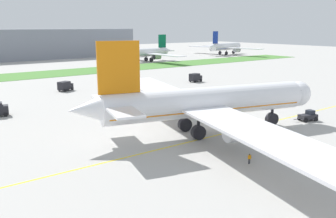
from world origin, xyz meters
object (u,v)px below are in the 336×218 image
Objects in this scene: airliner_foreground at (204,103)px; ground_crew_wingwalker_port at (249,158)px; parked_airliner_far_centre at (225,47)px; service_truck_catering_van at (65,86)px; parked_airliner_far_left at (146,53)px; pushback_tug at (308,116)px; service_truck_baggage_loader at (195,77)px.

ground_crew_wingwalker_port is at bearing -108.27° from airliner_foreground.
ground_crew_wingwalker_port is (-5.16, -15.63, -4.98)m from airliner_foreground.
airliner_foreground is 1.30× the size of parked_airliner_far_centre.
service_truck_catering_van is (-2.91, 60.59, -4.35)m from airliner_foreground.
service_truck_catering_van is 0.09× the size of parked_airliner_far_left.
pushback_tug is 31.02m from ground_crew_wingwalker_port.
parked_airliner_far_centre is (146.95, 74.68, 3.96)m from service_truck_catering_van.
parked_airliner_far_left reaches higher than service_truck_baggage_loader.
service_truck_baggage_loader is 132.99m from parked_airliner_far_centre.
parked_airliner_far_left is (76.01, 141.32, 4.13)m from ground_crew_wingwalker_port.
parked_airliner_far_left reaches higher than pushback_tug.
parked_airliner_far_centre is (119.59, 141.68, 4.51)m from pushback_tug.
parked_airliner_far_left is at bearing 69.06° from service_truck_baggage_loader.
parked_airliner_far_left is at bearing 60.59° from airliner_foreground.
service_truck_baggage_loader is at bearing 54.39° from ground_crew_wingwalker_port.
ground_crew_wingwalker_port is at bearing -134.67° from parked_airliner_far_centre.
service_truck_baggage_loader reaches higher than pushback_tug.
service_truck_baggage_loader is 46.05m from service_truck_catering_van.
airliner_foreground reaches higher than pushback_tug.
service_truck_catering_van is 164.89m from parked_airliner_far_centre.
airliner_foreground is at bearing -129.91° from service_truck_baggage_loader.
parked_airliner_far_centre is (144.04, 135.28, -0.39)m from airliner_foreground.
parked_airliner_far_centre is (102.09, 85.13, 3.91)m from service_truck_baggage_loader.
service_truck_baggage_loader is (47.11, 65.78, 0.68)m from ground_crew_wingwalker_port.
parked_airliner_far_left is at bearing 70.65° from pushback_tug.
service_truck_baggage_loader is 0.08× the size of parked_airliner_far_centre.
airliner_foreground is 17.20m from ground_crew_wingwalker_port.
service_truck_baggage_loader reaches higher than ground_crew_wingwalker_port.
parked_airliner_far_centre is at bearing 26.94° from service_truck_catering_van.
parked_airliner_far_centre is at bearing 43.20° from airliner_foreground.
ground_crew_wingwalker_port is at bearing -118.27° from parked_airliner_far_left.
pushback_tug is at bearing -67.78° from service_truck_catering_van.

